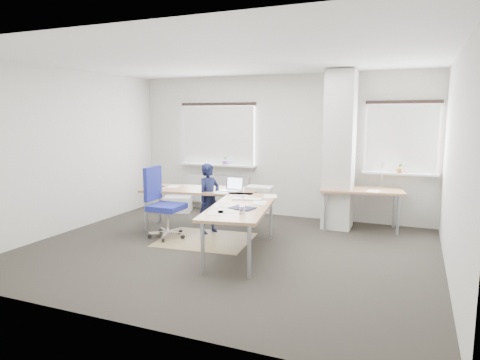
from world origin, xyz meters
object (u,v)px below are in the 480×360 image
at_px(desk_main, 222,198).
at_px(task_chair, 165,218).
at_px(desk_side, 361,191).
at_px(person, 209,199).

height_order(desk_main, task_chair, task_chair).
bearing_deg(task_chair, desk_main, 10.90).
distance_m(desk_side, person, 2.67).
bearing_deg(desk_side, desk_main, -151.42).
xyz_separation_m(desk_main, desk_side, (1.97, 1.57, -0.01)).
xyz_separation_m(desk_side, task_chair, (-2.93, -1.76, -0.36)).
xyz_separation_m(desk_main, task_chair, (-0.96, -0.20, -0.37)).
xyz_separation_m(desk_side, person, (-2.36, -1.24, -0.08)).
bearing_deg(desk_main, task_chair, -178.50).
xyz_separation_m(desk_main, person, (-0.40, 0.33, -0.09)).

